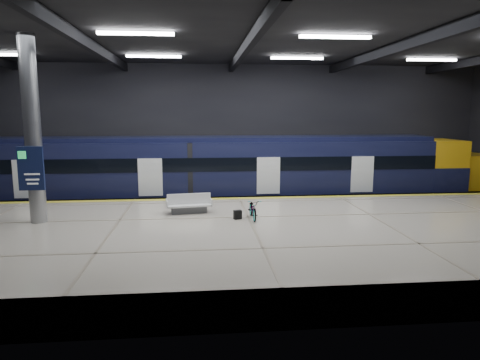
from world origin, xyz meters
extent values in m
plane|color=black|center=(0.00, 0.00, 0.00)|extent=(30.00, 30.00, 0.00)
cube|color=black|center=(0.00, 8.00, 4.00)|extent=(30.00, 0.10, 8.00)
cube|color=black|center=(0.00, -8.00, 4.00)|extent=(30.00, 0.10, 8.00)
cube|color=black|center=(0.00, 0.00, 8.00)|extent=(30.00, 16.00, 0.10)
cube|color=black|center=(-6.00, 0.00, 7.75)|extent=(0.25, 16.00, 0.40)
cube|color=black|center=(0.00, 0.00, 7.75)|extent=(0.25, 16.00, 0.40)
cube|color=black|center=(6.00, 0.00, 7.75)|extent=(0.25, 16.00, 0.40)
cube|color=white|center=(-4.00, -2.00, 7.88)|extent=(2.60, 0.18, 0.10)
cube|color=white|center=(3.00, -2.00, 7.88)|extent=(2.60, 0.18, 0.10)
cube|color=white|center=(-11.00, 4.00, 7.88)|extent=(2.60, 0.18, 0.10)
cube|color=white|center=(-4.00, 4.00, 7.88)|extent=(2.60, 0.18, 0.10)
cube|color=white|center=(3.00, 4.00, 7.88)|extent=(2.60, 0.18, 0.10)
cube|color=white|center=(10.00, 4.00, 7.88)|extent=(2.60, 0.18, 0.10)
cube|color=#BBAF9E|center=(0.00, -2.50, 0.55)|extent=(30.00, 11.00, 1.10)
cube|color=gold|center=(0.00, 2.75, 1.11)|extent=(30.00, 0.40, 0.01)
cube|color=gray|center=(0.00, 4.78, 0.08)|extent=(30.00, 0.08, 0.16)
cube|color=gray|center=(0.00, 6.22, 0.08)|extent=(30.00, 0.08, 0.16)
cube|color=black|center=(-1.37, 5.50, 0.55)|extent=(24.00, 2.58, 0.80)
cube|color=black|center=(-1.37, 5.50, 2.33)|extent=(24.00, 2.80, 2.75)
cube|color=black|center=(-1.37, 5.50, 3.82)|extent=(24.00, 2.30, 0.24)
cube|color=black|center=(-1.37, 4.09, 2.60)|extent=(24.00, 0.04, 0.70)
cube|color=white|center=(1.63, 4.08, 2.00)|extent=(1.20, 0.05, 1.90)
cube|color=gold|center=(11.63, 5.50, 2.33)|extent=(2.00, 2.80, 2.75)
ellipsoid|color=gold|center=(14.23, 5.50, 1.85)|extent=(3.60, 2.52, 1.90)
cube|color=black|center=(11.93, 5.50, 2.50)|extent=(1.60, 2.38, 0.80)
cube|color=#595B60|center=(-2.36, -0.07, 1.23)|extent=(1.48, 0.63, 0.27)
cube|color=white|center=(-2.36, -0.07, 1.44)|extent=(1.88, 0.99, 0.07)
cube|color=white|center=(-2.36, -0.07, 1.69)|extent=(1.79, 0.31, 0.45)
cube|color=white|center=(-3.24, -0.19, 1.55)|extent=(0.15, 0.76, 0.27)
cube|color=white|center=(-1.47, 0.04, 1.55)|extent=(0.15, 0.76, 0.27)
imported|color=#99999E|center=(0.15, -1.30, 1.49)|extent=(0.56, 1.51, 0.79)
cube|color=black|center=(-0.45, -1.30, 1.28)|extent=(0.34, 0.26, 0.35)
cylinder|color=#9EA0A5|center=(-8.00, -1.00, 4.55)|extent=(0.60, 0.60, 6.90)
cube|color=#11193E|center=(-8.00, -1.42, 3.20)|extent=(0.90, 0.12, 1.60)
camera|label=1|loc=(-1.92, -17.46, 5.19)|focal=32.00mm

